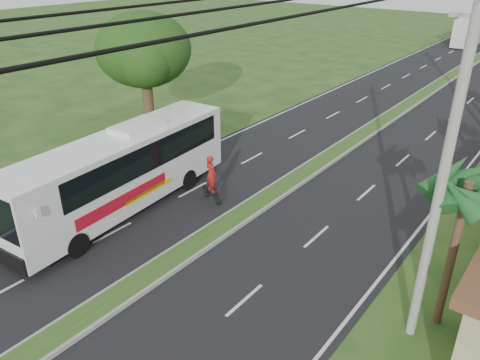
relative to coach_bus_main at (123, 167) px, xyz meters
The scene contains 10 objects.
ground 5.41m from the coach_bus_main, 21.21° to the right, with size 180.00×180.00×0.00m, color #1F4619.
road_asphalt 18.90m from the coach_bus_main, 75.66° to the left, with size 14.00×160.00×0.02m, color black.
median_strip 18.89m from the coach_bus_main, 75.66° to the left, with size 1.20×160.00×0.18m.
lane_edge_left 18.43m from the coach_bus_main, 96.42° to the left, with size 0.12×160.00×0.01m, color silver.
palm_verge_a 13.96m from the coach_bus_main, ahead, with size 2.40×2.40×5.45m.
shade_tree 11.48m from the coach_bus_main, 132.25° to the left, with size 6.30×6.00×7.54m.
utility_pole_a 13.63m from the coach_bus_main, ahead, with size 1.60×0.28×11.00m.
coach_bus_main is the anchor object (origin of this frame).
coach_bus_far 56.01m from the coach_bus_main, 88.63° to the left, with size 3.06×11.66×3.37m.
motorcyclist 4.11m from the coach_bus_main, 47.53° to the left, with size 1.64×0.85×2.34m.
Camera 1 is at (11.01, -10.02, 10.71)m, focal length 35.00 mm.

